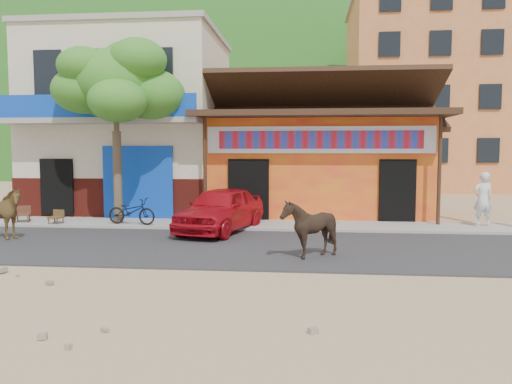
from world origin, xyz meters
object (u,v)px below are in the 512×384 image
(cow_dark, at_px, (309,228))
(cafe_chair_right, at_px, (56,211))
(tree, at_px, (117,131))
(red_car, at_px, (221,209))
(cafe_chair_left, at_px, (22,207))
(scooter, at_px, (132,211))
(pedestrian, at_px, (483,199))

(cow_dark, xyz_separation_m, cafe_chair_right, (-8.16, 3.99, -0.18))
(tree, xyz_separation_m, red_car, (3.60, -1.00, -2.40))
(tree, relative_size, cafe_chair_left, 6.02)
(scooter, relative_size, pedestrian, 0.95)
(pedestrian, relative_size, cafe_chair_right, 2.05)
(tree, distance_m, cow_dark, 8.06)
(cow_dark, xyz_separation_m, scooter, (-5.65, 4.08, -0.17))
(cafe_chair_left, xyz_separation_m, cafe_chair_right, (1.28, -0.23, -0.08))
(red_car, bearing_deg, pedestrian, 24.51)
(tree, distance_m, cafe_chair_left, 4.06)
(pedestrian, bearing_deg, red_car, -0.28)
(cafe_chair_left, bearing_deg, cow_dark, -46.01)
(cafe_chair_left, bearing_deg, red_car, -28.04)
(scooter, relative_size, cafe_chair_left, 1.63)
(red_car, xyz_separation_m, pedestrian, (8.09, 1.37, 0.25))
(cafe_chair_left, bearing_deg, cafe_chair_right, -32.02)
(scooter, height_order, pedestrian, pedestrian)
(pedestrian, xyz_separation_m, cafe_chair_right, (-13.60, -0.87, -0.44))
(cafe_chair_left, bearing_deg, pedestrian, -19.46)
(tree, xyz_separation_m, cafe_chair_right, (-1.91, -0.50, -2.58))
(red_car, relative_size, cafe_chair_right, 4.80)
(cow_dark, bearing_deg, red_car, -137.97)
(cafe_chair_right, bearing_deg, cow_dark, -18.51)
(scooter, height_order, cafe_chair_left, cafe_chair_left)
(tree, bearing_deg, cafe_chair_left, -175.11)
(red_car, relative_size, cafe_chair_left, 4.01)
(scooter, bearing_deg, cafe_chair_left, 96.56)
(tree, bearing_deg, red_car, -15.52)
(tree, height_order, scooter, tree)
(scooter, xyz_separation_m, cafe_chair_right, (-2.51, -0.09, -0.01))
(cow_dark, relative_size, pedestrian, 0.80)
(red_car, relative_size, scooter, 2.47)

